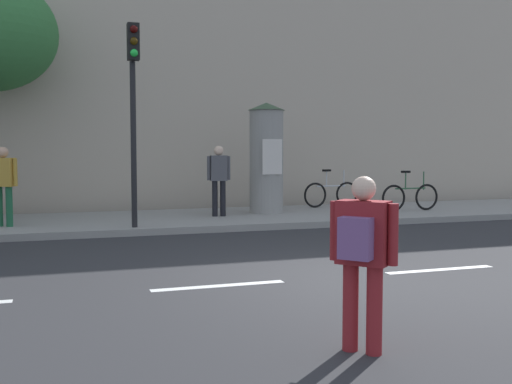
# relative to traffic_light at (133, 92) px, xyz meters

# --- Properties ---
(ground_plane) EXTENTS (80.00, 80.00, 0.00)m
(ground_plane) POSITION_rel_traffic_light_xyz_m (2.15, -5.24, -3.01)
(ground_plane) COLOR #2B2B2D
(sidewalk_curb) EXTENTS (36.00, 4.00, 0.15)m
(sidewalk_curb) POSITION_rel_traffic_light_xyz_m (2.15, 1.76, -2.94)
(sidewalk_curb) COLOR gray
(sidewalk_curb) RESTS_ON ground_plane
(lane_markings) EXTENTS (25.80, 0.16, 0.01)m
(lane_markings) POSITION_rel_traffic_light_xyz_m (2.15, -5.24, -3.01)
(lane_markings) COLOR silver
(lane_markings) RESTS_ON ground_plane
(building_backdrop) EXTENTS (36.00, 5.00, 9.13)m
(building_backdrop) POSITION_rel_traffic_light_xyz_m (2.15, 6.76, 1.55)
(building_backdrop) COLOR #B7A893
(building_backdrop) RESTS_ON ground_plane
(traffic_light) EXTENTS (0.24, 0.45, 4.25)m
(traffic_light) POSITION_rel_traffic_light_xyz_m (0.00, 0.00, 0.00)
(traffic_light) COLOR black
(traffic_light) RESTS_ON sidewalk_curb
(poster_column) EXTENTS (0.97, 0.97, 2.88)m
(poster_column) POSITION_rel_traffic_light_xyz_m (3.67, 2.06, -1.40)
(poster_column) COLOR gray
(poster_column) RESTS_ON sidewalk_curb
(pedestrian_tallest) EXTENTS (0.52, 0.52, 1.56)m
(pedestrian_tallest) POSITION_rel_traffic_light_xyz_m (0.95, -8.18, -2.08)
(pedestrian_tallest) COLOR maroon
(pedestrian_tallest) RESTS_ON ground_plane
(pedestrian_in_red_top) EXTENTS (0.58, 0.52, 1.71)m
(pedestrian_in_red_top) POSITION_rel_traffic_light_xyz_m (-2.63, 1.11, -1.83)
(pedestrian_in_red_top) COLOR #1E5938
(pedestrian_in_red_top) RESTS_ON sidewalk_curb
(pedestrian_near_pole) EXTENTS (0.58, 0.41, 1.75)m
(pedestrian_near_pole) POSITION_rel_traffic_light_xyz_m (2.26, 1.63, -1.82)
(pedestrian_near_pole) COLOR black
(pedestrian_near_pole) RESTS_ON sidewalk_curb
(bicycle_leaning) EXTENTS (1.77, 0.21, 1.09)m
(bicycle_leaning) POSITION_rel_traffic_light_xyz_m (5.97, 2.95, -2.47)
(bicycle_leaning) COLOR black
(bicycle_leaning) RESTS_ON sidewalk_curb
(bicycle_upright) EXTENTS (1.77, 0.12, 1.09)m
(bicycle_upright) POSITION_rel_traffic_light_xyz_m (7.53, 1.28, -2.47)
(bicycle_upright) COLOR black
(bicycle_upright) RESTS_ON sidewalk_curb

